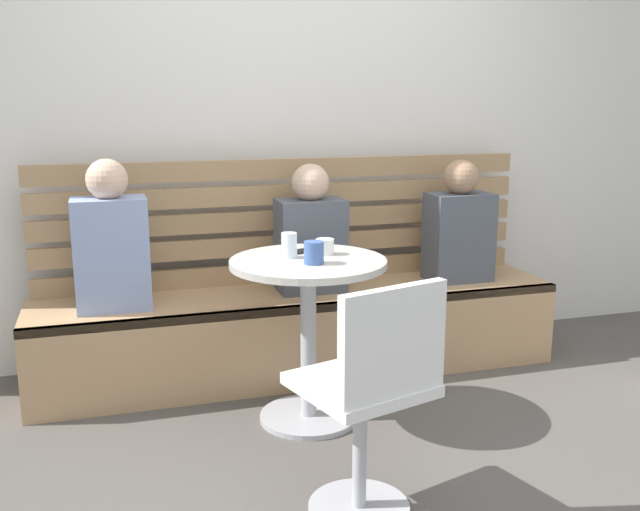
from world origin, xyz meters
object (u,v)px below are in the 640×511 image
(person_adult, at_px, (111,243))
(person_child_middle, at_px, (459,227))
(cup_water_clear, at_px, (289,245))
(booth_bench, at_px, (301,332))
(person_child_left, at_px, (311,235))
(cafe_table, at_px, (308,309))
(cup_ceramic_white, at_px, (325,247))
(cup_mug_blue, at_px, (314,253))
(phone_on_table, at_px, (306,250))
(white_chair, at_px, (372,392))

(person_adult, bearing_deg, person_child_middle, 0.63)
(person_adult, relative_size, cup_water_clear, 6.44)
(booth_bench, distance_m, cup_water_clear, 0.78)
(person_child_left, distance_m, person_child_middle, 0.83)
(cafe_table, xyz_separation_m, cup_ceramic_white, (0.10, 0.07, 0.26))
(cafe_table, bearing_deg, person_child_left, 72.89)
(person_child_middle, xyz_separation_m, cup_mug_blue, (-1.01, -0.64, 0.06))
(person_adult, distance_m, phone_on_table, 0.92)
(person_child_middle, distance_m, phone_on_table, 1.05)
(white_chair, xyz_separation_m, phone_on_table, (0.05, 0.97, 0.28))
(white_chair, bearing_deg, cup_water_clear, 93.76)
(booth_bench, height_order, cup_water_clear, cup_water_clear)
(cup_water_clear, xyz_separation_m, cup_mug_blue, (0.07, -0.14, -0.01))
(person_child_left, distance_m, cup_mug_blue, 0.68)
(booth_bench, xyz_separation_m, person_child_left, (0.06, 0.02, 0.51))
(person_child_middle, distance_m, cup_water_clear, 1.19)
(phone_on_table, bearing_deg, person_adult, 45.46)
(person_adult, relative_size, phone_on_table, 5.06)
(cup_ceramic_white, bearing_deg, phone_on_table, 125.92)
(white_chair, bearing_deg, booth_bench, 84.65)
(cafe_table, relative_size, person_adult, 1.04)
(person_child_left, xyz_separation_m, person_child_middle, (0.83, -0.02, 0.00))
(cup_ceramic_white, bearing_deg, white_chair, -97.10)
(cup_ceramic_white, xyz_separation_m, cup_mug_blue, (-0.10, -0.16, 0.01))
(booth_bench, xyz_separation_m, cafe_table, (-0.12, -0.55, 0.30))
(cup_water_clear, distance_m, cup_mug_blue, 0.16)
(booth_bench, xyz_separation_m, cup_ceramic_white, (-0.02, -0.48, 0.55))
(booth_bench, relative_size, person_child_middle, 4.11)
(cup_water_clear, bearing_deg, cafe_table, -39.12)
(cup_mug_blue, bearing_deg, person_child_left, 75.07)
(booth_bench, xyz_separation_m, person_adult, (-0.92, -0.02, 0.53))
(cafe_table, xyz_separation_m, cup_water_clear, (-0.07, 0.06, 0.28))
(cup_water_clear, bearing_deg, person_child_middle, 24.65)
(cup_water_clear, bearing_deg, cup_ceramic_white, 5.89)
(white_chair, distance_m, person_adult, 1.59)
(person_adult, height_order, person_child_middle, person_adult)
(booth_bench, distance_m, person_child_left, 0.51)
(white_chair, height_order, cup_mug_blue, white_chair)
(person_adult, distance_m, cup_mug_blue, 1.02)
(booth_bench, bearing_deg, person_child_middle, -0.19)
(person_child_left, height_order, phone_on_table, person_child_left)
(person_child_left, height_order, cup_mug_blue, person_child_left)
(person_child_left, height_order, cup_ceramic_white, person_child_left)
(person_child_middle, bearing_deg, cup_water_clear, -155.35)
(white_chair, distance_m, person_child_left, 1.42)
(cup_ceramic_white, bearing_deg, cafe_table, -143.28)
(person_child_middle, distance_m, cup_ceramic_white, 1.03)
(person_child_middle, relative_size, phone_on_table, 4.69)
(white_chair, relative_size, phone_on_table, 6.07)
(cafe_table, height_order, cup_water_clear, cup_water_clear)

